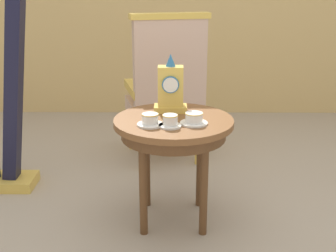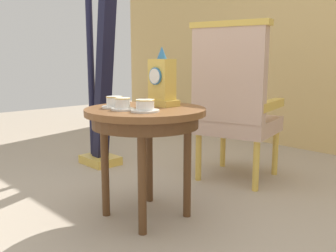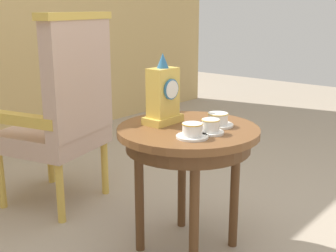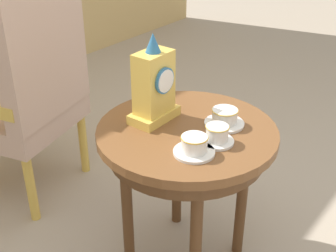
# 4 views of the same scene
# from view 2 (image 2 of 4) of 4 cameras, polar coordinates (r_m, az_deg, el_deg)

# --- Properties ---
(ground_plane) EXTENTS (10.00, 10.00, 0.00)m
(ground_plane) POSITION_cam_2_polar(r_m,az_deg,el_deg) (2.20, -2.37, -13.84)
(ground_plane) COLOR tan
(side_table) EXTENTS (0.67, 0.67, 0.62)m
(side_table) POSITION_cam_2_polar(r_m,az_deg,el_deg) (2.09, -3.41, 0.57)
(side_table) COLOR brown
(side_table) RESTS_ON ground
(teacup_left) EXTENTS (0.14, 0.14, 0.06)m
(teacup_left) POSITION_cam_2_polar(r_m,az_deg,el_deg) (2.10, -8.08, 3.50)
(teacup_left) COLOR white
(teacup_left) RESTS_ON side_table
(teacup_right) EXTENTS (0.12, 0.12, 0.07)m
(teacup_right) POSITION_cam_2_polar(r_m,az_deg,el_deg) (2.01, -6.84, 3.25)
(teacup_right) COLOR white
(teacup_right) RESTS_ON side_table
(teacup_center) EXTENTS (0.15, 0.15, 0.06)m
(teacup_center) POSITION_cam_2_polar(r_m,az_deg,el_deg) (1.94, -3.48, 3.01)
(teacup_center) COLOR white
(teacup_center) RESTS_ON side_table
(mantel_clock) EXTENTS (0.19, 0.11, 0.34)m
(mantel_clock) POSITION_cam_2_polar(r_m,az_deg,el_deg) (2.17, -0.94, 6.61)
(mantel_clock) COLOR gold
(mantel_clock) RESTS_ON side_table
(armchair) EXTENTS (0.66, 0.65, 1.14)m
(armchair) POSITION_cam_2_polar(r_m,az_deg,el_deg) (2.75, 9.93, 3.69)
(armchair) COLOR #CCA893
(armchair) RESTS_ON ground
(harp) EXTENTS (0.40, 0.24, 1.73)m
(harp) POSITION_cam_2_polar(r_m,az_deg,el_deg) (3.18, -10.19, 6.40)
(harp) COLOR gold
(harp) RESTS_ON ground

